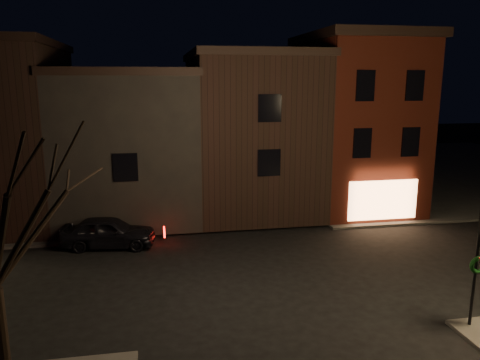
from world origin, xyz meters
TOP-DOWN VIEW (x-y plane):
  - ground at (0.00, 0.00)m, footprint 120.00×120.00m
  - sidewalk_far_right at (20.00, 20.00)m, footprint 30.00×30.00m
  - corner_building at (8.00, 9.47)m, footprint 6.50×8.50m
  - row_building_a at (1.50, 10.50)m, footprint 7.30×10.30m
  - row_building_b at (-5.75, 10.50)m, footprint 7.80×10.30m
  - traffic_signal at (5.60, -5.51)m, footprint 0.58×0.38m
  - parked_car_a at (-6.63, 4.50)m, footprint 4.62×2.33m

SIDE VIEW (x-z plane):
  - ground at x=0.00m, z-range 0.00..0.00m
  - sidewalk_far_right at x=20.00m, z-range 0.00..0.12m
  - parked_car_a at x=-6.63m, z-range 0.00..1.51m
  - traffic_signal at x=5.60m, z-range 0.78..4.83m
  - row_building_b at x=-5.75m, z-range 0.13..8.53m
  - row_building_a at x=1.50m, z-range 0.13..9.53m
  - corner_building at x=8.00m, z-range 0.15..10.65m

